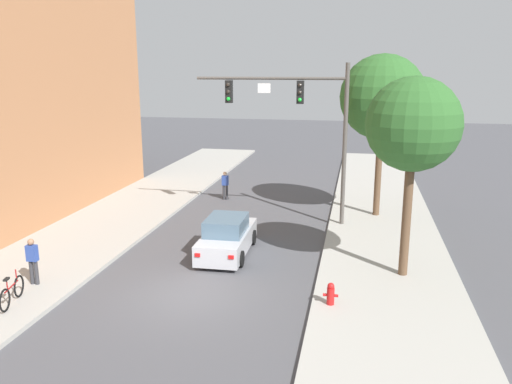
% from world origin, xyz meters
% --- Properties ---
extents(ground_plane, '(120.00, 120.00, 0.00)m').
position_xyz_m(ground_plane, '(0.00, 0.00, 0.00)').
color(ground_plane, '#4C4C51').
extents(sidewalk_left, '(5.00, 60.00, 0.15)m').
position_xyz_m(sidewalk_left, '(-6.50, 0.00, 0.07)').
color(sidewalk_left, '#A8A59E').
rests_on(sidewalk_left, ground).
extents(sidewalk_right, '(5.00, 60.00, 0.15)m').
position_xyz_m(sidewalk_right, '(6.50, 0.00, 0.07)').
color(sidewalk_right, '#A8A59E').
rests_on(sidewalk_right, ground).
extents(traffic_signal_mast, '(7.14, 0.38, 7.50)m').
position_xyz_m(traffic_signal_mast, '(2.56, 8.71, 5.37)').
color(traffic_signal_mast, '#514C47').
rests_on(traffic_signal_mast, sidewalk_right).
extents(car_lead_silver, '(1.91, 4.28, 1.60)m').
position_xyz_m(car_lead_silver, '(0.16, 4.00, 0.72)').
color(car_lead_silver, '#B7B7BC').
rests_on(car_lead_silver, ground).
extents(pedestrian_sidewalk_left_walker, '(0.36, 0.22, 1.64)m').
position_xyz_m(pedestrian_sidewalk_left_walker, '(-5.51, -0.54, 1.06)').
color(pedestrian_sidewalk_left_walker, '#333338').
rests_on(pedestrian_sidewalk_left_walker, sidewalk_left).
extents(pedestrian_crossing_road, '(0.36, 0.22, 1.64)m').
position_xyz_m(pedestrian_crossing_road, '(-2.20, 12.64, 0.91)').
color(pedestrian_crossing_road, '#333338').
rests_on(pedestrian_crossing_road, ground).
extents(bicycle_leaning, '(0.48, 1.73, 0.98)m').
position_xyz_m(bicycle_leaning, '(-5.27, -2.05, 0.54)').
color(bicycle_leaning, black).
rests_on(bicycle_leaning, sidewalk_left).
extents(fire_hydrant, '(0.48, 0.24, 0.72)m').
position_xyz_m(fire_hydrant, '(4.59, -0.09, 0.51)').
color(fire_hydrant, red).
rests_on(fire_hydrant, sidewalk_right).
extents(street_tree_nearest, '(3.22, 3.22, 7.03)m').
position_xyz_m(street_tree_nearest, '(7.01, 2.88, 5.52)').
color(street_tree_nearest, brown).
rests_on(street_tree_nearest, sidewalk_right).
extents(street_tree_second, '(4.10, 4.10, 7.95)m').
position_xyz_m(street_tree_second, '(6.25, 10.62, 6.03)').
color(street_tree_second, brown).
rests_on(street_tree_second, sidewalk_right).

